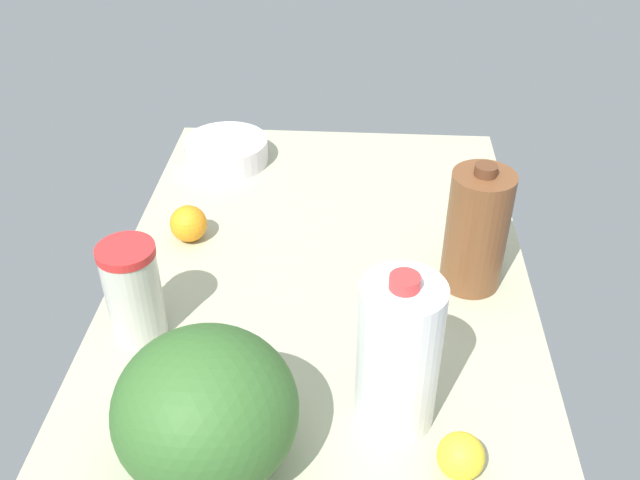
{
  "coord_description": "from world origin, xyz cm",
  "views": [
    {
      "loc": [
        -99.31,
        -6.36,
        84.73
      ],
      "look_at": [
        0.0,
        0.0,
        13.0
      ],
      "focal_mm": 40.0,
      "sensor_mm": 36.0,
      "label": 1
    }
  ],
  "objects_px": {
    "milk_jug": "(398,355)",
    "chocolate_milk_jug": "(477,230)",
    "mixing_bowl": "(226,151)",
    "orange_by_jug": "(188,224)",
    "lemon_beside_bowl": "(461,456)",
    "tumbler_cup": "(133,291)",
    "watermelon": "(206,410)"
  },
  "relations": [
    {
      "from": "tumbler_cup",
      "to": "lemon_beside_bowl",
      "type": "xyz_separation_m",
      "value": [
        -0.24,
        -0.5,
        -0.05
      ]
    },
    {
      "from": "chocolate_milk_jug",
      "to": "orange_by_jug",
      "type": "bearing_deg",
      "value": 79.55
    },
    {
      "from": "watermelon",
      "to": "orange_by_jug",
      "type": "xyz_separation_m",
      "value": [
        0.51,
        0.14,
        -0.07
      ]
    },
    {
      "from": "tumbler_cup",
      "to": "mixing_bowl",
      "type": "height_order",
      "value": "tumbler_cup"
    },
    {
      "from": "watermelon",
      "to": "lemon_beside_bowl",
      "type": "distance_m",
      "value": 0.34
    },
    {
      "from": "tumbler_cup",
      "to": "lemon_beside_bowl",
      "type": "bearing_deg",
      "value": -115.86
    },
    {
      "from": "chocolate_milk_jug",
      "to": "lemon_beside_bowl",
      "type": "bearing_deg",
      "value": 172.1
    },
    {
      "from": "milk_jug",
      "to": "watermelon",
      "type": "height_order",
      "value": "milk_jug"
    },
    {
      "from": "watermelon",
      "to": "orange_by_jug",
      "type": "height_order",
      "value": "watermelon"
    },
    {
      "from": "mixing_bowl",
      "to": "orange_by_jug",
      "type": "bearing_deg",
      "value": 176.28
    },
    {
      "from": "lemon_beside_bowl",
      "to": "watermelon",
      "type": "bearing_deg",
      "value": 90.71
    },
    {
      "from": "watermelon",
      "to": "mixing_bowl",
      "type": "relative_size",
      "value": 1.26
    },
    {
      "from": "mixing_bowl",
      "to": "lemon_beside_bowl",
      "type": "bearing_deg",
      "value": -150.95
    },
    {
      "from": "watermelon",
      "to": "tumbler_cup",
      "type": "bearing_deg",
      "value": 34.06
    },
    {
      "from": "mixing_bowl",
      "to": "tumbler_cup",
      "type": "bearing_deg",
      "value": 175.45
    },
    {
      "from": "milk_jug",
      "to": "tumbler_cup",
      "type": "distance_m",
      "value": 0.44
    },
    {
      "from": "watermelon",
      "to": "mixing_bowl",
      "type": "height_order",
      "value": "watermelon"
    },
    {
      "from": "watermelon",
      "to": "tumbler_cup",
      "type": "relative_size",
      "value": 1.39
    },
    {
      "from": "milk_jug",
      "to": "watermelon",
      "type": "xyz_separation_m",
      "value": [
        -0.1,
        0.25,
        -0.02
      ]
    },
    {
      "from": "chocolate_milk_jug",
      "to": "orange_by_jug",
      "type": "relative_size",
      "value": 3.35
    },
    {
      "from": "lemon_beside_bowl",
      "to": "mixing_bowl",
      "type": "bearing_deg",
      "value": 29.05
    },
    {
      "from": "milk_jug",
      "to": "orange_by_jug",
      "type": "xyz_separation_m",
      "value": [
        0.42,
        0.39,
        -0.09
      ]
    },
    {
      "from": "chocolate_milk_jug",
      "to": "mixing_bowl",
      "type": "distance_m",
      "value": 0.66
    },
    {
      "from": "lemon_beside_bowl",
      "to": "orange_by_jug",
      "type": "xyz_separation_m",
      "value": [
        0.51,
        0.48,
        0.0
      ]
    },
    {
      "from": "chocolate_milk_jug",
      "to": "tumbler_cup",
      "type": "xyz_separation_m",
      "value": [
        -0.17,
        0.56,
        -0.03
      ]
    },
    {
      "from": "chocolate_milk_jug",
      "to": "mixing_bowl",
      "type": "xyz_separation_m",
      "value": [
        0.41,
        0.51,
        -0.09
      ]
    },
    {
      "from": "orange_by_jug",
      "to": "tumbler_cup",
      "type": "bearing_deg",
      "value": 174.49
    },
    {
      "from": "milk_jug",
      "to": "tumbler_cup",
      "type": "height_order",
      "value": "milk_jug"
    },
    {
      "from": "mixing_bowl",
      "to": "milk_jug",
      "type": "bearing_deg",
      "value": -153.08
    },
    {
      "from": "chocolate_milk_jug",
      "to": "tumbler_cup",
      "type": "bearing_deg",
      "value": 106.83
    },
    {
      "from": "milk_jug",
      "to": "chocolate_milk_jug",
      "type": "bearing_deg",
      "value": -24.13
    },
    {
      "from": "chocolate_milk_jug",
      "to": "milk_jug",
      "type": "xyz_separation_m",
      "value": [
        -0.32,
        0.14,
        0.01
      ]
    }
  ]
}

